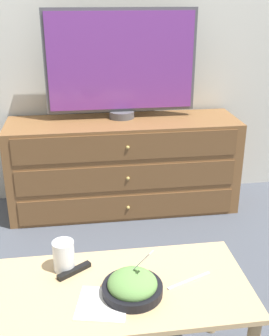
{
  "coord_description": "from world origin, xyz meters",
  "views": [
    {
      "loc": [
        -0.19,
        -2.94,
        1.44
      ],
      "look_at": [
        0.04,
        -1.3,
        0.74
      ],
      "focal_mm": 45.0,
      "sensor_mm": 36.0,
      "label": 1
    }
  ],
  "objects": [
    {
      "name": "drink_cup",
      "position": [
        -0.27,
        -1.57,
        0.5
      ],
      "size": [
        0.08,
        0.08,
        0.12
      ],
      "color": "#9E6638",
      "rests_on": "coffee_table"
    },
    {
      "name": "tv",
      "position": [
        0.11,
        -0.17,
        1.0
      ],
      "size": [
        0.99,
        0.17,
        0.71
      ],
      "color": "#515156",
      "rests_on": "dresser"
    },
    {
      "name": "knife",
      "position": [
        0.19,
        -1.71,
        0.45
      ],
      "size": [
        0.18,
        0.08,
        0.01
      ],
      "color": "silver",
      "rests_on": "coffee_table"
    },
    {
      "name": "wall_back",
      "position": [
        0.0,
        0.03,
        1.3
      ],
      "size": [
        12.0,
        0.05,
        2.6
      ],
      "color": "silver",
      "rests_on": "ground_plane"
    },
    {
      "name": "remote_control",
      "position": [
        -0.23,
        -1.6,
        0.46
      ],
      "size": [
        0.13,
        0.1,
        0.02
      ],
      "color": "black",
      "rests_on": "coffee_table"
    },
    {
      "name": "ground_plane",
      "position": [
        0.0,
        0.0,
        0.0
      ],
      "size": [
        12.0,
        12.0,
        0.0
      ],
      "primitive_type": "plane",
      "color": "#474C56"
    },
    {
      "name": "dresser",
      "position": [
        0.12,
        -0.25,
        0.32
      ],
      "size": [
        1.55,
        0.46,
        0.64
      ],
      "color": "brown",
      "rests_on": "ground_plane"
    },
    {
      "name": "coffee_table",
      "position": [
        -0.07,
        -1.71,
        0.38
      ],
      "size": [
        0.94,
        0.47,
        0.45
      ],
      "color": "tan",
      "rests_on": "ground_plane"
    },
    {
      "name": "takeout_bowl",
      "position": [
        -0.03,
        -1.75,
        0.48
      ],
      "size": [
        0.21,
        0.21,
        0.18
      ],
      "color": "black",
      "rests_on": "coffee_table"
    },
    {
      "name": "napkin",
      "position": [
        -0.14,
        -1.79,
        0.45
      ],
      "size": [
        0.2,
        0.2,
        0.0
      ],
      "color": "white",
      "rests_on": "coffee_table"
    }
  ]
}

